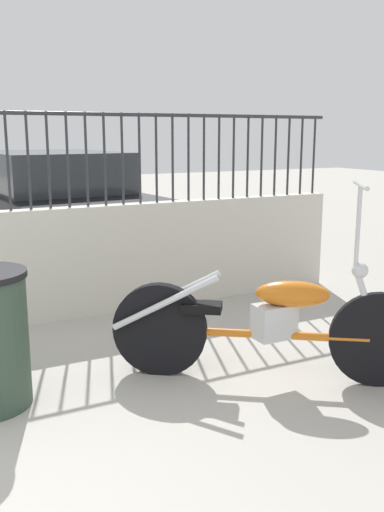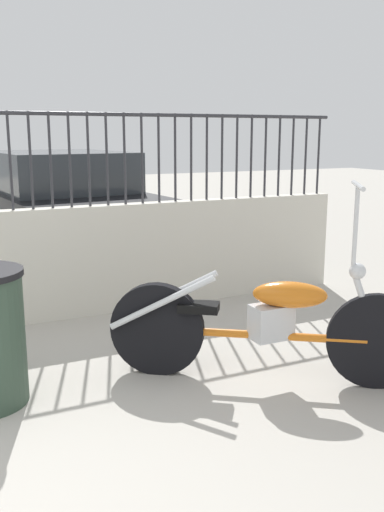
# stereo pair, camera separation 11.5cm
# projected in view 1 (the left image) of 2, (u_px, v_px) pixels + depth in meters

# --- Properties ---
(motorcycle_orange) EXTENTS (1.85, 1.33, 1.40)m
(motorcycle_orange) POSITION_uv_depth(u_px,v_px,m) (254.00, 321.00, 3.96)
(motorcycle_orange) COLOR black
(motorcycle_orange) RESTS_ON ground_plane
(car_black) EXTENTS (2.21, 4.66, 1.46)m
(car_black) POSITION_uv_depth(u_px,v_px,m) (49.00, 204.00, 8.09)
(car_black) COLOR black
(car_black) RESTS_ON ground_plane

